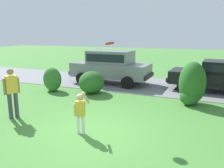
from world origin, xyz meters
TOP-DOWN VIEW (x-y plane):
  - ground_plane at (0.00, 0.00)m, footprint 80.00×80.00m
  - driveway_strip at (0.00, 6.81)m, footprint 28.00×4.40m
  - shrub_near_tree at (-4.25, 3.72)m, footprint 0.97×0.79m
  - shrub_centre_left at (-2.17, 4.06)m, footprint 1.19×1.40m
  - shrub_centre at (2.44, 4.07)m, footprint 1.08×1.23m
  - parked_sedan at (3.40, 6.79)m, footprint 4.50×2.30m
  - parked_suv at (-2.22, 6.51)m, footprint 4.73×2.17m
  - child_thrower at (-0.31, -0.23)m, footprint 0.42×0.32m
  - frisbee at (0.19, 0.77)m, footprint 0.29×0.28m
  - adult_onlooker at (-3.10, -0.01)m, footprint 0.37×0.47m

SIDE VIEW (x-z plane):
  - ground_plane at x=0.00m, z-range 0.00..0.00m
  - driveway_strip at x=0.00m, z-range 0.00..0.02m
  - shrub_centre_left at x=-2.17m, z-range -0.04..1.06m
  - shrub_near_tree at x=-4.25m, z-range -0.04..1.15m
  - child_thrower at x=-0.31m, z-range 0.07..1.36m
  - shrub_centre at x=2.44m, z-range -0.08..1.69m
  - parked_sedan at x=3.40m, z-range 0.07..1.63m
  - adult_onlooker at x=-3.10m, z-range 0.11..1.85m
  - parked_suv at x=-2.22m, z-range 0.12..2.04m
  - frisbee at x=0.19m, z-range 2.52..2.65m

